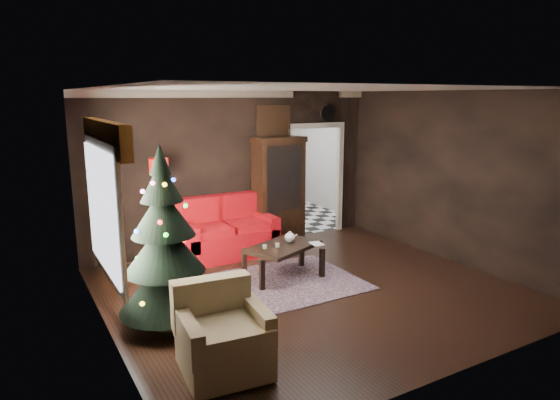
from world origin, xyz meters
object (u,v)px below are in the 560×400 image
loveseat (227,227)px  curio_cabinet (278,193)px  christmas_tree (164,242)px  floor_lamp (161,218)px  teapot (290,237)px  armchair (224,330)px  coffee_table (283,261)px  kitchen_table (272,205)px  wall_clock (328,113)px

loveseat → curio_cabinet: 1.25m
christmas_tree → floor_lamp: bearing=74.7°
floor_lamp → teapot: bearing=-36.9°
armchair → coffee_table: armchair is taller
loveseat → christmas_tree: bearing=-128.8°
kitchen_table → teapot: bearing=-114.1°
floor_lamp → kitchen_table: floor_lamp is taller
loveseat → coffee_table: bearing=-77.8°
loveseat → christmas_tree: size_ratio=0.80×
curio_cabinet → teapot: size_ratio=10.78×
christmas_tree → wall_clock: 4.95m
floor_lamp → christmas_tree: bearing=-105.3°
teapot → kitchen_table: bearing=65.9°
armchair → curio_cabinet: bearing=59.4°
floor_lamp → christmas_tree: size_ratio=0.89×
christmas_tree → teapot: 2.35m
teapot → christmas_tree: bearing=-160.3°
christmas_tree → kitchen_table: (3.50, 3.76, -0.68)m
loveseat → floor_lamp: 1.21m
armchair → kitchen_table: armchair is taller
curio_cabinet → floor_lamp: size_ratio=1.00×
kitchen_table → floor_lamp: bearing=-149.1°
curio_cabinet → christmas_tree: bearing=-140.7°
armchair → teapot: bearing=51.9°
loveseat → teapot: 1.42m
wall_clock → floor_lamp: bearing=-171.6°
armchair → wall_clock: wall_clock is taller
coffee_table → wall_clock: 3.45m
floor_lamp → wall_clock: wall_clock is taller
curio_cabinet → kitchen_table: 1.67m
loveseat → armchair: (-1.52, -3.39, -0.04)m
armchair → loveseat: bearing=71.8°
floor_lamp → armchair: bearing=-96.4°
christmas_tree → loveseat: bearing=51.2°
armchair → kitchen_table: (3.32, 5.04, -0.08)m
curio_cabinet → floor_lamp: (-2.31, -0.34, -0.12)m
christmas_tree → armchair: (0.18, -1.28, -0.59)m
christmas_tree → teapot: bearing=19.7°
curio_cabinet → coffee_table: (-0.84, -1.63, -0.69)m
wall_clock → kitchen_table: 2.43m
armchair → wall_clock: (3.87, 3.79, 1.92)m
loveseat → christmas_tree: 2.77m
curio_cabinet → armchair: 4.52m
wall_clock → kitchen_table: (-0.55, 1.25, -2.00)m
coffee_table → teapot: 0.38m
teapot → wall_clock: wall_clock is taller
floor_lamp → wall_clock: (3.51, 0.52, 1.55)m
curio_cabinet → armchair: curio_cabinet is taller
loveseat → coffee_table: (0.31, -1.41, -0.24)m
floor_lamp → armchair: floor_lamp is taller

